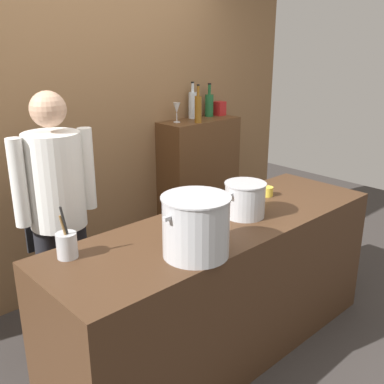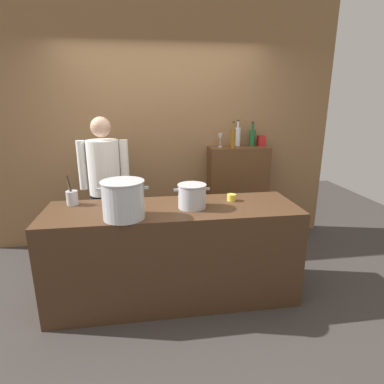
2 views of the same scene
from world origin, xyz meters
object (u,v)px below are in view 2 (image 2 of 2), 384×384
object	(u,v)px
stockpot_large	(123,200)
wine_bottle_amber	(233,138)
butter_jar	(232,197)
utensil_crock	(72,198)
chef	(105,182)
stockpot_small	(192,196)
wine_bottle_green	(252,137)
wine_glass_short	(220,138)
wine_bottle_clear	(238,136)
spice_tin_red	(261,141)

from	to	relation	value
stockpot_large	wine_bottle_amber	xyz separation A→B (m)	(1.26, 1.29, 0.32)
stockpot_large	butter_jar	distance (m)	1.04
stockpot_large	utensil_crock	xyz separation A→B (m)	(-0.49, 0.42, -0.09)
chef	stockpot_small	distance (m)	1.15
wine_bottle_green	stockpot_small	bearing A→B (deg)	-127.26
stockpot_small	butter_jar	xyz separation A→B (m)	(0.40, 0.14, -0.07)
stockpot_small	wine_glass_short	world-z (taller)	wine_glass_short
chef	stockpot_large	bearing A→B (deg)	105.07
stockpot_large	wine_glass_short	world-z (taller)	wine_glass_short
wine_bottle_clear	stockpot_small	bearing A→B (deg)	-121.08
wine_bottle_clear	chef	bearing A→B (deg)	-162.24
wine_bottle_amber	wine_bottle_green	bearing A→B (deg)	28.82
utensil_crock	stockpot_large	bearing A→B (deg)	-40.46
stockpot_large	utensil_crock	distance (m)	0.65
chef	spice_tin_red	distance (m)	2.02
wine_glass_short	spice_tin_red	distance (m)	0.55
wine_glass_short	stockpot_small	bearing A→B (deg)	-113.64
stockpot_large	stockpot_small	bearing A→B (deg)	16.98
stockpot_small	utensil_crock	bearing A→B (deg)	167.48
stockpot_large	wine_bottle_green	size ratio (longest dim) A/B	1.34
wine_bottle_amber	spice_tin_red	distance (m)	0.45
butter_jar	stockpot_large	bearing A→B (deg)	-162.20
utensil_crock	wine_bottle_amber	bearing A→B (deg)	26.75
stockpot_large	wine_bottle_clear	distance (m)	2.05
utensil_crock	spice_tin_red	bearing A→B (deg)	25.31
wine_bottle_green	stockpot_large	bearing A→B (deg)	-136.85
chef	wine_glass_short	bearing A→B (deg)	-161.27
wine_bottle_amber	spice_tin_red	xyz separation A→B (m)	(0.42, 0.14, -0.06)
wine_bottle_clear	utensil_crock	bearing A→B (deg)	-150.06
stockpot_large	spice_tin_red	distance (m)	2.22
stockpot_large	chef	bearing A→B (deg)	104.82
stockpot_small	butter_jar	world-z (taller)	stockpot_small
wine_bottle_clear	wine_glass_short	bearing A→B (deg)	-166.46
wine_glass_short	spice_tin_red	bearing A→B (deg)	1.09
butter_jar	spice_tin_red	bearing A→B (deg)	58.40
wine_glass_short	spice_tin_red	size ratio (longest dim) A/B	1.31
chef	wine_glass_short	xyz separation A→B (m)	(1.38, 0.46, 0.41)
wine_glass_short	butter_jar	bearing A→B (deg)	-97.44
wine_bottle_green	wine_glass_short	distance (m)	0.43
butter_jar	wine_bottle_green	world-z (taller)	wine_bottle_green
stockpot_small	spice_tin_red	distance (m)	1.70
stockpot_small	utensil_crock	distance (m)	1.10
wine_bottle_clear	wine_glass_short	size ratio (longest dim) A/B	1.91
wine_bottle_clear	wine_bottle_amber	xyz separation A→B (m)	(-0.11, -0.19, -0.00)
stockpot_small	butter_jar	distance (m)	0.43
utensil_crock	spice_tin_red	xyz separation A→B (m)	(2.16, 1.02, 0.35)
stockpot_large	wine_bottle_amber	world-z (taller)	wine_bottle_amber
stockpot_small	wine_glass_short	xyz separation A→B (m)	(0.55, 1.25, 0.36)
stockpot_large	spice_tin_red	world-z (taller)	spice_tin_red
wine_bottle_amber	wine_glass_short	world-z (taller)	wine_bottle_amber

